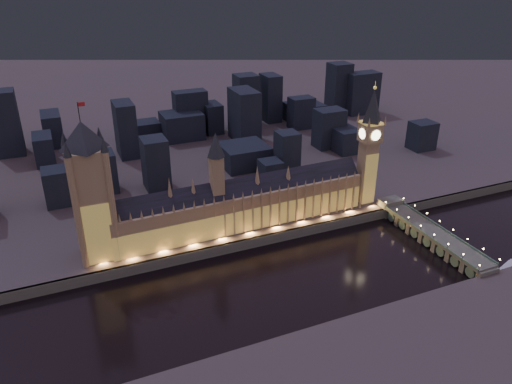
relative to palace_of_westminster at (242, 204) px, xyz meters
name	(u,v)px	position (x,y,z in m)	size (l,w,h in m)	color
ground_plane	(281,275)	(3.86, -61.74, -26.37)	(2000.00, 2000.00, 0.00)	black
north_bank	(135,94)	(3.86, 458.26, -22.37)	(2000.00, 960.00, 8.00)	#443F42
embankment_wall	(257,242)	(3.86, -20.74, -22.37)	(2000.00, 2.50, 8.00)	#54514C
palace_of_westminster	(242,204)	(0.00, 0.00, 0.00)	(202.00, 25.53, 78.00)	#9A8052
victoria_tower	(90,185)	(-106.14, 0.18, 35.30)	(31.68, 31.68, 108.73)	#9A8052
elizabeth_tower	(370,137)	(111.86, 0.18, 38.28)	(18.00, 18.00, 101.94)	#9A8052
westminster_bridge	(429,234)	(126.88, -65.19, -20.38)	(18.68, 113.00, 15.90)	#54514C
river_boat	(506,271)	(146.88, -119.74, -24.81)	(40.86, 21.98, 4.50)	#54514C
city_backdrop	(215,125)	(41.70, 184.04, 3.61)	(488.75, 215.63, 67.49)	black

